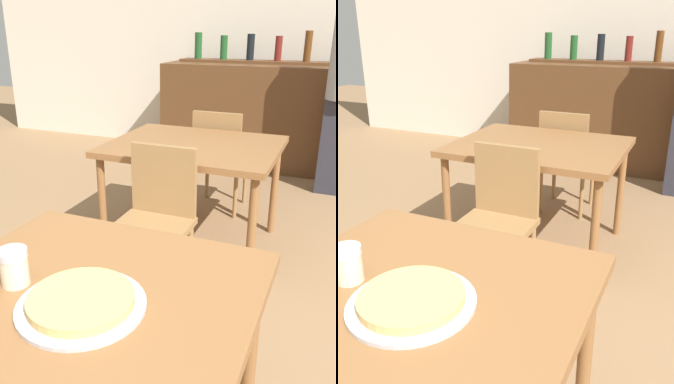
{
  "view_description": "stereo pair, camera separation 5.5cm",
  "coord_description": "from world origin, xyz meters",
  "views": [
    {
      "loc": [
        0.58,
        -0.82,
        1.44
      ],
      "look_at": [
        0.01,
        0.55,
        0.86
      ],
      "focal_mm": 40.0,
      "sensor_mm": 36.0,
      "label": 1
    },
    {
      "loc": [
        0.63,
        -0.8,
        1.44
      ],
      "look_at": [
        0.01,
        0.55,
        0.86
      ],
      "focal_mm": 40.0,
      "sensor_mm": 36.0,
      "label": 2
    }
  ],
  "objects": [
    {
      "name": "wall_back",
      "position": [
        0.0,
        4.27,
        1.4
      ],
      "size": [
        8.0,
        0.05,
        2.8
      ],
      "color": "silver",
      "rests_on": "ground_plane"
    },
    {
      "name": "dining_table_near",
      "position": [
        0.0,
        0.0,
        0.67
      ],
      "size": [
        0.9,
        0.85,
        0.76
      ],
      "color": "brown",
      "rests_on": "ground_plane"
    },
    {
      "name": "dining_table_far",
      "position": [
        -0.3,
        1.75,
        0.65
      ],
      "size": [
        1.09,
        0.89,
        0.73
      ],
      "color": "brown",
      "rests_on": "ground_plane"
    },
    {
      "name": "bar_counter",
      "position": [
        0.0,
        3.77,
        0.54
      ],
      "size": [
        2.6,
        0.56,
        1.07
      ],
      "color": "brown",
      "rests_on": "ground_plane"
    },
    {
      "name": "bar_back_shelf",
      "position": [
        0.01,
        3.91,
        1.15
      ],
      "size": [
        2.39,
        0.24,
        0.33
      ],
      "color": "brown",
      "rests_on": "bar_counter"
    },
    {
      "name": "chair_far_side_front",
      "position": [
        -0.3,
        1.13,
        0.49
      ],
      "size": [
        0.4,
        0.4,
        0.84
      ],
      "color": "olive",
      "rests_on": "ground_plane"
    },
    {
      "name": "chair_far_side_back",
      "position": [
        -0.3,
        2.37,
        0.49
      ],
      "size": [
        0.4,
        0.4,
        0.84
      ],
      "rotation": [
        0.0,
        0.0,
        3.14
      ],
      "color": "olive",
      "rests_on": "ground_plane"
    },
    {
      "name": "pizza_tray",
      "position": [
        0.02,
        -0.06,
        0.78
      ],
      "size": [
        0.34,
        0.34,
        0.04
      ],
      "color": "#B7B7BC",
      "rests_on": "dining_table_near"
    },
    {
      "name": "cheese_shaker",
      "position": [
        -0.21,
        -0.04,
        0.82
      ],
      "size": [
        0.08,
        0.08,
        0.11
      ],
      "color": "beige",
      "rests_on": "dining_table_near"
    }
  ]
}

